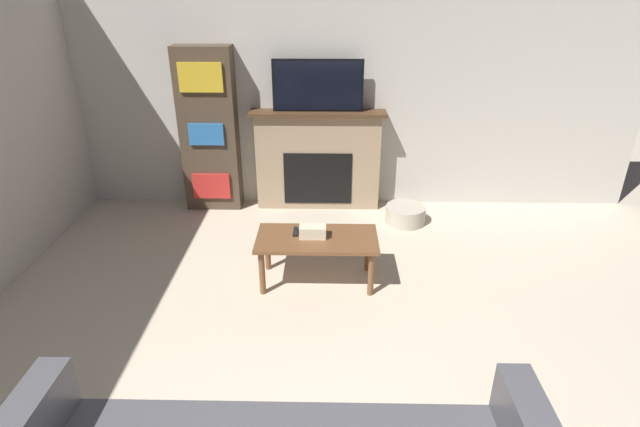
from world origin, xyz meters
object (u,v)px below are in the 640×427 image
tv (318,86)px  bookshelf (209,131)px  coffee_table (317,243)px  storage_basket (405,214)px  fireplace (318,160)px

tv → bookshelf: 1.27m
coffee_table → storage_basket: bearing=51.9°
tv → coffee_table: size_ratio=0.94×
fireplace → coffee_table: 1.60m
bookshelf → storage_basket: (2.11, -0.40, -0.79)m
tv → bookshelf: bearing=-179.9°
fireplace → bookshelf: size_ratio=0.82×
fireplace → tv: size_ratio=1.54×
storage_basket → fireplace: bearing=155.8°
coffee_table → storage_basket: coffee_table is taller
coffee_table → bookshelf: 2.04m
fireplace → bookshelf: 1.22m
bookshelf → storage_basket: 2.29m
coffee_table → bookshelf: (-1.20, 1.56, 0.51)m
bookshelf → tv: bearing=0.1°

